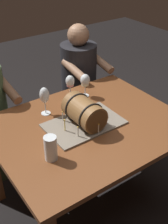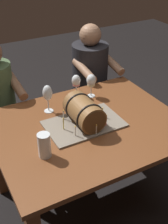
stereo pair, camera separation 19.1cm
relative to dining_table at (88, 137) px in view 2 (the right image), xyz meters
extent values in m
plane|color=black|center=(0.00, 0.00, -0.65)|extent=(8.00, 8.00, 0.00)
cube|color=brown|center=(0.00, 0.00, 0.09)|extent=(1.26, 1.00, 0.03)
cube|color=brown|center=(0.57, 0.44, -0.29)|extent=(0.07, 0.07, 0.72)
cube|color=gray|center=(-0.03, 0.01, 0.12)|extent=(0.51, 0.32, 0.01)
cylinder|color=brown|center=(-0.03, 0.01, 0.21)|extent=(0.18, 0.28, 0.18)
cylinder|color=#4F371E|center=(-0.03, -0.13, 0.21)|extent=(0.16, 0.00, 0.16)
cylinder|color=#4F371E|center=(-0.03, 0.16, 0.21)|extent=(0.16, 0.00, 0.16)
torus|color=black|center=(-0.03, -0.06, 0.21)|extent=(0.20, 0.01, 0.20)
torus|color=black|center=(-0.03, 0.09, 0.21)|extent=(0.20, 0.01, 0.20)
cylinder|color=#EAD666|center=(0.12, 0.02, 0.15)|extent=(0.01, 0.01, 0.06)
sphere|color=#F9C64C|center=(0.12, 0.02, 0.19)|extent=(0.01, 0.01, 0.01)
cylinder|color=black|center=(0.09, 0.11, 0.16)|extent=(0.01, 0.01, 0.07)
sphere|color=#F9C64C|center=(0.09, 0.11, 0.20)|extent=(0.01, 0.01, 0.01)
cylinder|color=#EAD666|center=(-0.04, 0.16, 0.16)|extent=(0.01, 0.01, 0.07)
sphere|color=#F9C64C|center=(-0.04, 0.16, 0.19)|extent=(0.01, 0.01, 0.01)
cylinder|color=silver|center=(-0.12, 0.12, 0.15)|extent=(0.01, 0.01, 0.06)
sphere|color=#F9C64C|center=(-0.12, 0.12, 0.19)|extent=(0.01, 0.01, 0.01)
cylinder|color=#EAD666|center=(-0.17, 0.02, 0.16)|extent=(0.01, 0.01, 0.08)
sphere|color=#F9C64C|center=(-0.17, 0.02, 0.20)|extent=(0.01, 0.01, 0.01)
cylinder|color=silver|center=(-0.14, -0.08, 0.15)|extent=(0.01, 0.01, 0.06)
sphere|color=#F9C64C|center=(-0.14, -0.08, 0.19)|extent=(0.01, 0.01, 0.01)
cylinder|color=silver|center=(-0.02, -0.13, 0.15)|extent=(0.01, 0.01, 0.06)
sphere|color=#F9C64C|center=(-0.02, -0.13, 0.19)|extent=(0.01, 0.01, 0.01)
cylinder|color=#D64C47|center=(0.09, -0.08, 0.16)|extent=(0.01, 0.01, 0.08)
sphere|color=#F9C64C|center=(0.09, -0.08, 0.20)|extent=(0.01, 0.01, 0.01)
cylinder|color=white|center=(0.21, 0.33, 0.11)|extent=(0.06, 0.06, 0.00)
cylinder|color=white|center=(0.21, 0.33, 0.16)|extent=(0.01, 0.01, 0.09)
ellipsoid|color=white|center=(0.21, 0.33, 0.25)|extent=(0.07, 0.07, 0.09)
cylinder|color=beige|center=(0.21, 0.33, 0.22)|extent=(0.06, 0.06, 0.03)
cylinder|color=white|center=(0.11, 0.39, 0.11)|extent=(0.06, 0.06, 0.00)
cylinder|color=white|center=(0.11, 0.39, 0.16)|extent=(0.01, 0.01, 0.08)
ellipsoid|color=white|center=(0.11, 0.39, 0.24)|extent=(0.07, 0.07, 0.09)
cylinder|color=pink|center=(0.11, 0.39, 0.22)|extent=(0.06, 0.06, 0.03)
cylinder|color=white|center=(-0.17, 0.28, 0.11)|extent=(0.07, 0.07, 0.00)
cylinder|color=white|center=(-0.17, 0.28, 0.16)|extent=(0.01, 0.01, 0.09)
ellipsoid|color=white|center=(-0.17, 0.28, 0.26)|extent=(0.07, 0.07, 0.12)
cylinder|color=white|center=(-0.37, -0.15, 0.19)|extent=(0.07, 0.07, 0.15)
cylinder|color=#C6842D|center=(-0.37, -0.15, 0.16)|extent=(0.07, 0.07, 0.10)
cylinder|color=white|center=(-0.37, -0.15, 0.21)|extent=(0.07, 0.07, 0.01)
cube|color=#2A3A24|center=(-0.44, 0.76, -0.42)|extent=(0.34, 0.32, 0.45)
cylinder|color=brown|center=(-0.29, 0.63, 0.19)|extent=(0.09, 0.31, 0.14)
cube|color=black|center=(0.44, 0.76, -0.42)|extent=(0.34, 0.32, 0.45)
cylinder|color=#232328|center=(0.44, 0.76, 0.08)|extent=(0.35, 0.35, 0.55)
sphere|color=#A87A5B|center=(0.44, 0.76, 0.44)|extent=(0.19, 0.19, 0.19)
cylinder|color=#A87A5B|center=(0.59, 0.63, 0.19)|extent=(0.09, 0.31, 0.14)
cylinder|color=#A87A5B|center=(0.30, 0.61, 0.19)|extent=(0.09, 0.31, 0.14)
camera|label=1|loc=(-0.95, -1.30, 1.25)|focal=46.93mm
camera|label=2|loc=(-0.79, -1.40, 1.25)|focal=46.93mm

